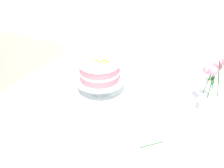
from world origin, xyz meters
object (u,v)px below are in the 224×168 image
at_px(layer_cake, 100,70).
at_px(flower_vase, 210,92).
at_px(fallen_rose, 146,132).
at_px(dining_table, 120,122).
at_px(cake_stand, 100,81).

height_order(layer_cake, flower_vase, flower_vase).
xyz_separation_m(flower_vase, fallen_rose, (-0.22, -0.33, -0.11)).
relative_size(flower_vase, fallen_rose, 2.88).
distance_m(dining_table, layer_cake, 0.32).
height_order(dining_table, layer_cake, layer_cake).
bearing_deg(dining_table, flower_vase, 25.67).
distance_m(cake_stand, flower_vase, 0.61).
xyz_separation_m(layer_cake, flower_vase, (0.59, 0.11, -0.03)).
height_order(cake_stand, layer_cake, layer_cake).
bearing_deg(layer_cake, fallen_rose, -30.48).
relative_size(dining_table, layer_cake, 5.86).
xyz_separation_m(cake_stand, layer_cake, (0.00, -0.00, 0.07)).
relative_size(layer_cake, fallen_rose, 2.08).
bearing_deg(flower_vase, cake_stand, -169.83).
bearing_deg(layer_cake, flower_vase, 10.17).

